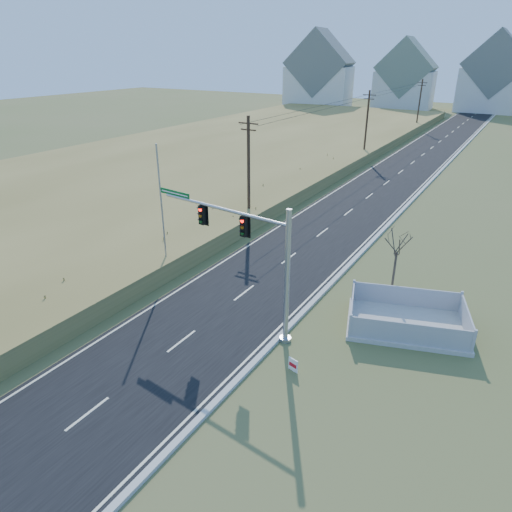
{
  "coord_description": "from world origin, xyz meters",
  "views": [
    {
      "loc": [
        13.38,
        -16.76,
        13.68
      ],
      "look_at": [
        1.61,
        2.76,
        3.4
      ],
      "focal_mm": 32.0,
      "sensor_mm": 36.0,
      "label": 1
    }
  ],
  "objects_px": {
    "traffic_signal_mast": "(257,254)",
    "flagpole": "(163,225)",
    "bare_tree": "(398,242)",
    "fence_enclosure": "(406,322)",
    "open_sign": "(293,365)"
  },
  "relations": [
    {
      "from": "traffic_signal_mast",
      "to": "flagpole",
      "type": "xyz_separation_m",
      "value": [
        -8.55,
        2.59,
        -0.94
      ]
    },
    {
      "from": "flagpole",
      "to": "bare_tree",
      "type": "xyz_separation_m",
      "value": [
        13.84,
        4.26,
        0.32
      ]
    },
    {
      "from": "bare_tree",
      "to": "flagpole",
      "type": "bearing_deg",
      "value": -162.89
    },
    {
      "from": "flagpole",
      "to": "bare_tree",
      "type": "height_order",
      "value": "flagpole"
    },
    {
      "from": "fence_enclosure",
      "to": "open_sign",
      "type": "xyz_separation_m",
      "value": [
        -3.54,
        -6.53,
        0.07
      ]
    },
    {
      "from": "traffic_signal_mast",
      "to": "bare_tree",
      "type": "distance_m",
      "value": 8.68
    },
    {
      "from": "open_sign",
      "to": "traffic_signal_mast",
      "type": "bearing_deg",
      "value": 161.42
    },
    {
      "from": "fence_enclosure",
      "to": "flagpole",
      "type": "bearing_deg",
      "value": 168.86
    },
    {
      "from": "traffic_signal_mast",
      "to": "bare_tree",
      "type": "relative_size",
      "value": 1.9
    },
    {
      "from": "fence_enclosure",
      "to": "bare_tree",
      "type": "relative_size",
      "value": 1.53
    },
    {
      "from": "traffic_signal_mast",
      "to": "flagpole",
      "type": "bearing_deg",
      "value": 169.56
    },
    {
      "from": "traffic_signal_mast",
      "to": "open_sign",
      "type": "xyz_separation_m",
      "value": [
        3.32,
        -2.21,
        -4.04
      ]
    },
    {
      "from": "traffic_signal_mast",
      "to": "open_sign",
      "type": "distance_m",
      "value": 5.67
    },
    {
      "from": "flagpole",
      "to": "bare_tree",
      "type": "distance_m",
      "value": 14.48
    },
    {
      "from": "fence_enclosure",
      "to": "open_sign",
      "type": "relative_size",
      "value": 10.77
    }
  ]
}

